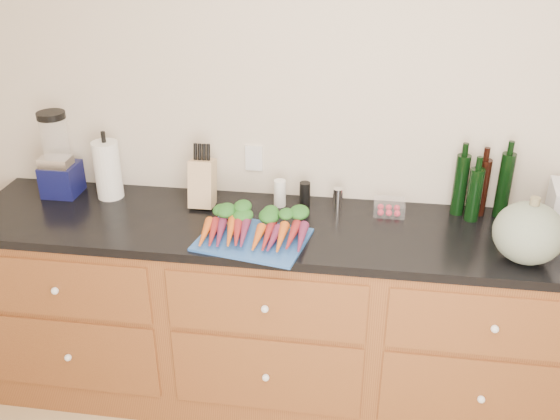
% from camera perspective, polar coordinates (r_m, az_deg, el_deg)
% --- Properties ---
extents(wall_back, '(4.10, 0.05, 2.60)m').
position_cam_1_polar(wall_back, '(2.83, 9.77, 7.64)').
color(wall_back, beige).
rests_on(wall_back, ground).
extents(cabinets, '(3.60, 0.64, 0.90)m').
position_cam_1_polar(cabinets, '(2.94, 8.54, -10.34)').
color(cabinets, brown).
rests_on(cabinets, ground).
extents(countertop, '(3.64, 0.62, 0.04)m').
position_cam_1_polar(countertop, '(2.69, 9.21, -2.29)').
color(countertop, black).
rests_on(countertop, cabinets).
extents(cutting_board, '(0.48, 0.40, 0.01)m').
position_cam_1_polar(cutting_board, '(2.57, -2.51, -2.72)').
color(cutting_board, '#2857A9').
rests_on(cutting_board, countertop).
extents(carrots, '(0.44, 0.32, 0.06)m').
position_cam_1_polar(carrots, '(2.59, -2.35, -1.66)').
color(carrots, '#DC5D19').
rests_on(carrots, cutting_board).
extents(squash, '(0.27, 0.27, 0.24)m').
position_cam_1_polar(squash, '(2.57, 21.78, -1.96)').
color(squash, '#5B6A59').
rests_on(squash, countertop).
extents(blender_appliance, '(0.16, 0.16, 0.40)m').
position_cam_1_polar(blender_appliance, '(3.08, -19.62, 4.40)').
color(blender_appliance, '#0E1145').
rests_on(blender_appliance, countertop).
extents(paper_towel, '(0.12, 0.12, 0.27)m').
position_cam_1_polar(paper_towel, '(3.00, -15.47, 3.55)').
color(paper_towel, white).
rests_on(paper_towel, countertop).
extents(knife_block, '(0.11, 0.11, 0.22)m').
position_cam_1_polar(knife_block, '(2.85, -7.11, 2.45)').
color(knife_block, tan).
rests_on(knife_block, countertop).
extents(grinder_salt, '(0.05, 0.05, 0.13)m').
position_cam_1_polar(grinder_salt, '(2.83, -0.01, 1.55)').
color(grinder_salt, white).
rests_on(grinder_salt, countertop).
extents(grinder_pepper, '(0.05, 0.05, 0.12)m').
position_cam_1_polar(grinder_pepper, '(2.82, 2.28, 1.38)').
color(grinder_pepper, black).
rests_on(grinder_pepper, countertop).
extents(canister_chrome, '(0.04, 0.04, 0.10)m').
position_cam_1_polar(canister_chrome, '(2.82, 5.30, 1.01)').
color(canister_chrome, silver).
rests_on(canister_chrome, countertop).
extents(tomato_box, '(0.14, 0.11, 0.06)m').
position_cam_1_polar(tomato_box, '(2.82, 9.95, 0.26)').
color(tomato_box, white).
rests_on(tomato_box, countertop).
extents(bottles, '(0.25, 0.13, 0.30)m').
position_cam_1_polar(bottles, '(2.85, 17.87, 1.95)').
color(bottles, black).
rests_on(bottles, countertop).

